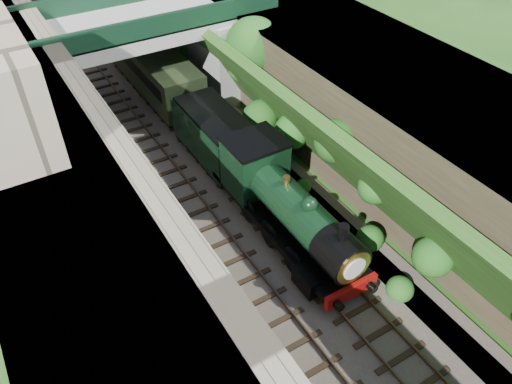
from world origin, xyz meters
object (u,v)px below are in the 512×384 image
road_bridge (154,48)px  tree (254,47)px  tender (216,138)px  locomotive (287,208)px

road_bridge → tree: size_ratio=2.42×
road_bridge → tender: size_ratio=2.67×
locomotive → tender: bearing=90.0°
locomotive → tender: size_ratio=1.70×
tree → tender: (-4.71, -3.53, -3.03)m
road_bridge → locomotive: road_bridge is taller
locomotive → road_bridge: bearing=91.0°
road_bridge → tender: road_bridge is taller
tree → tender: bearing=-143.2°
tree → locomotive: size_ratio=0.65×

